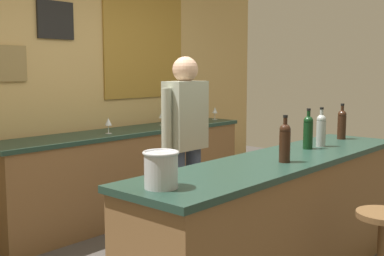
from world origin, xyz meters
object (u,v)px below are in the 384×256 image
at_px(ice_bucket, 161,169).
at_px(coffee_mug, 184,120).
at_px(wine_bottle_b, 308,131).
at_px(wine_glass_b, 162,115).
at_px(bar_stool, 382,248).
at_px(wine_bottle_d, 342,123).
at_px(wine_bottle_c, 321,129).
at_px(bartender, 185,140).
at_px(wine_glass_a, 108,122).
at_px(wine_bottle_a, 285,141).
at_px(wine_glass_c, 215,111).

bearing_deg(ice_bucket, coffee_mug, 40.23).
bearing_deg(wine_bottle_b, coffee_mug, 69.04).
height_order(wine_bottle_b, ice_bucket, wine_bottle_b).
xyz_separation_m(ice_bucket, wine_glass_b, (2.07, 2.07, -0.01)).
bearing_deg(bar_stool, ice_bucket, 147.50).
xyz_separation_m(wine_bottle_d, coffee_mug, (0.08, 1.91, -0.11)).
bearing_deg(wine_bottle_b, wine_bottle_c, -7.31).
distance_m(wine_bottle_c, wine_glass_b, 2.10).
xyz_separation_m(bartender, wine_bottle_c, (0.51, -0.96, 0.12)).
xyz_separation_m(wine_bottle_b, wine_glass_a, (-0.35, 1.93, -0.05)).
relative_size(wine_glass_a, wine_glass_b, 1.00).
height_order(wine_bottle_b, wine_glass_a, wine_bottle_b).
bearing_deg(coffee_mug, bar_stool, -113.95).
distance_m(wine_bottle_a, ice_bucket, 1.01).
xyz_separation_m(bartender, coffee_mug, (1.08, 1.00, 0.01)).
xyz_separation_m(wine_bottle_c, wine_bottle_d, (0.49, 0.05, 0.00)).
xyz_separation_m(bar_stool, wine_glass_a, (0.10, 2.67, 0.55)).
xyz_separation_m(bartender, bar_stool, (-0.11, -1.67, -0.48)).
relative_size(bartender, coffee_mug, 12.96).
bearing_deg(wine_glass_b, wine_bottle_d, -85.44).
distance_m(bartender, wine_glass_b, 1.40).
xyz_separation_m(wine_glass_c, coffee_mug, (-0.62, -0.05, -0.06)).
bearing_deg(ice_bucket, bar_stool, -32.50).
height_order(bartender, bar_stool, bartender).
height_order(wine_bottle_c, wine_bottle_d, same).
xyz_separation_m(bar_stool, wine_bottle_d, (1.11, 0.77, 0.60)).
bearing_deg(wine_bottle_d, coffee_mug, 87.56).
distance_m(wine_bottle_d, ice_bucket, 2.24).
xyz_separation_m(wine_bottle_a, ice_bucket, (-1.00, 0.12, -0.04)).
bearing_deg(bar_stool, wine_bottle_c, 49.46).
xyz_separation_m(wine_bottle_a, coffee_mug, (1.31, 2.08, -0.11)).
height_order(wine_bottle_b, wine_glass_c, wine_bottle_b).
bearing_deg(wine_bottle_c, bar_stool, -130.54).
bearing_deg(bar_stool, wine_glass_a, 87.88).
xyz_separation_m(bar_stool, wine_bottle_a, (-0.13, 0.60, 0.60)).
height_order(bar_stool, coffee_mug, coffee_mug).
height_order(wine_bottle_a, wine_bottle_d, same).
height_order(wine_bottle_a, wine_glass_b, wine_bottle_a).
relative_size(wine_bottle_a, wine_bottle_c, 1.00).
xyz_separation_m(wine_bottle_a, wine_glass_c, (1.93, 2.12, -0.05)).
height_order(wine_bottle_a, wine_bottle_c, same).
relative_size(wine_glass_c, coffee_mug, 1.24).
distance_m(bar_stool, wine_bottle_c, 1.12).
relative_size(wine_bottle_b, wine_bottle_c, 1.00).
height_order(bar_stool, wine_bottle_c, wine_bottle_c).
height_order(ice_bucket, wine_glass_b, ice_bucket).
bearing_deg(bartender, wine_bottle_a, -102.21).
relative_size(wine_bottle_c, wine_glass_c, 1.97).
xyz_separation_m(wine_bottle_b, ice_bucket, (-1.57, -0.02, -0.04)).
height_order(wine_bottle_c, coffee_mug, wine_bottle_c).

